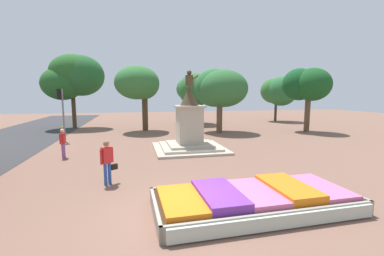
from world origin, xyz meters
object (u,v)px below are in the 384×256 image
statue_monument (189,130)px  pedestrian_with_handbag (107,160)px  flower_planter (255,200)px  pedestrian_crossing_plaza (63,141)px  traffic_light_far_corner (61,106)px

statue_monument → pedestrian_with_handbag: size_ratio=2.84×
flower_planter → statue_monument: bearing=91.0°
statue_monument → pedestrian_crossing_plaza: 7.43m
pedestrian_with_handbag → traffic_light_far_corner: bearing=111.8°
pedestrian_with_handbag → pedestrian_crossing_plaza: bearing=119.4°
traffic_light_far_corner → pedestrian_crossing_plaza: 5.91m
flower_planter → pedestrian_crossing_plaza: size_ratio=3.83×
statue_monument → traffic_light_far_corner: bearing=151.0°
flower_planter → traffic_light_far_corner: (-8.89, 13.85, 2.43)m
traffic_light_far_corner → pedestrian_crossing_plaza: traffic_light_far_corner is taller
flower_planter → statue_monument: statue_monument is taller
flower_planter → statue_monument: 9.07m
flower_planter → traffic_light_far_corner: bearing=122.7°
flower_planter → pedestrian_crossing_plaza: bearing=132.0°
statue_monument → pedestrian_with_handbag: statue_monument is taller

